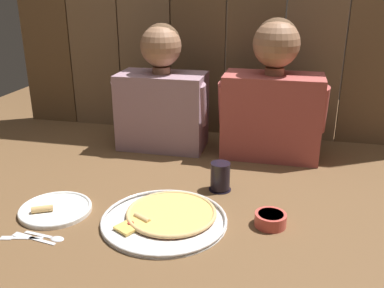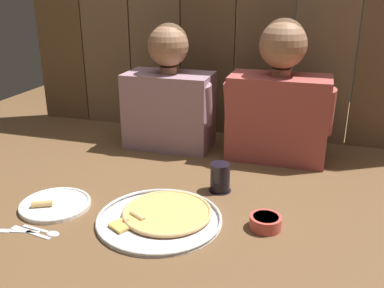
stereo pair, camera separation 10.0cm
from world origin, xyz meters
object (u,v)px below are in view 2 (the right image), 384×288
Objects in this scene: pizza_tray at (162,216)px; drinking_glass at (220,178)px; dipping_bowl at (265,222)px; diner_right at (279,98)px; dinner_plate at (55,205)px; diner_left at (169,94)px.

pizza_tray is 3.79× the size of drinking_glass.
diner_right reaches higher than dipping_bowl.
diner_right is at bearing 93.70° from dipping_bowl.
pizza_tray is at bearing -173.23° from dipping_bowl.
drinking_glass is at bearing 29.07° from dinner_plate.
dinner_plate is 0.59m from drinking_glass.
diner_right is (0.29, 0.65, 0.26)m from pizza_tray.
pizza_tray is at bearing -72.47° from diner_left.
dinner_plate is 0.99m from diner_right.
dinner_plate reaches higher than pizza_tray.
dipping_bowl is at bearing -47.20° from drinking_glass.
pizza_tray is at bearing -114.37° from diner_right.
drinking_glass reaches higher than dipping_bowl.
dinner_plate is 0.43× the size of diner_left.
drinking_glass is at bearing 132.80° from dipping_bowl.
dipping_bowl is at bearing 5.90° from dinner_plate.
diner_left is at bearing 130.72° from drinking_glass.
pizza_tray is at bearing 5.15° from dinner_plate.
drinking_glass is 0.29m from dipping_bowl.
drinking_glass is (0.52, 0.29, 0.04)m from dinner_plate.
diner_right is at bearing 68.02° from drinking_glass.
dipping_bowl is 0.17× the size of diner_right.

